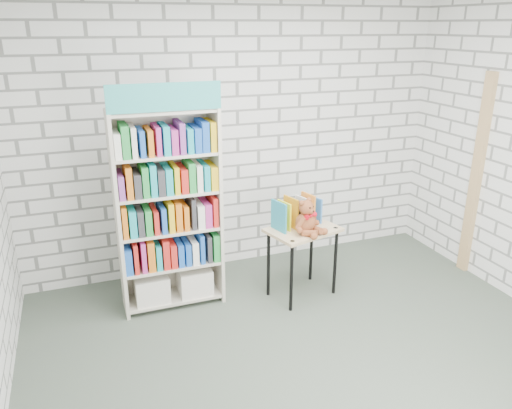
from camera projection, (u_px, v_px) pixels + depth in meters
name	position (u px, v px, depth m)	size (l,w,h in m)	color
ground	(320.00, 366.00, 3.91)	(4.50, 4.50, 0.00)	#445043
room_shell	(331.00, 142.00, 3.30)	(4.52, 4.02, 2.81)	silver
bookshelf	(168.00, 209.00, 4.50)	(0.93, 0.36, 2.08)	beige
display_table	(303.00, 238.00, 4.75)	(0.75, 0.61, 0.70)	tan
table_books	(296.00, 212.00, 4.75)	(0.49, 0.31, 0.27)	teal
teddy_bear	(307.00, 220.00, 4.57)	(0.31, 0.30, 0.33)	maroon
door_trim	(476.00, 177.00, 5.11)	(0.05, 0.12, 2.10)	tan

